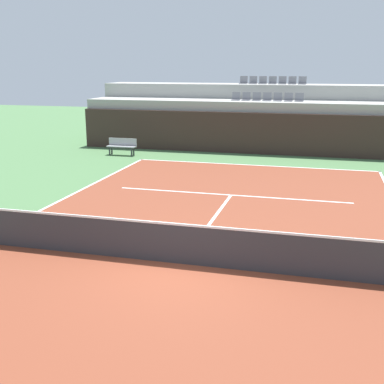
{
  "coord_description": "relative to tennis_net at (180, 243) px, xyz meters",
  "views": [
    {
      "loc": [
        3.0,
        -10.15,
        4.44
      ],
      "look_at": [
        -0.25,
        2.0,
        1.2
      ],
      "focal_mm": 46.14,
      "sensor_mm": 36.0,
      "label": 1
    }
  ],
  "objects": [
    {
      "name": "player_bench",
      "position": [
        -6.86,
        12.92,
        -0.0
      ],
      "size": [
        1.5,
        0.4,
        0.85
      ],
      "color": "#99999E",
      "rests_on": "ground_plane"
    },
    {
      "name": "baseline_far",
      "position": [
        0.0,
        11.95,
        -0.5
      ],
      "size": [
        11.0,
        0.1,
        0.0
      ],
      "primitive_type": "cube",
      "color": "white",
      "rests_on": "court_surface"
    },
    {
      "name": "seating_row_lower",
      "position": [
        -0.0,
        16.49,
        2.23
      ],
      "size": [
        3.78,
        0.44,
        0.44
      ],
      "color": "slate",
      "rests_on": "stands_tier_lower"
    },
    {
      "name": "stands_tier_lower",
      "position": [
        0.0,
        16.4,
        0.8
      ],
      "size": [
        19.66,
        2.4,
        2.61
      ],
      "primitive_type": "cube",
      "color": "#9E9E99",
      "rests_on": "ground_plane"
    },
    {
      "name": "seating_row_upper",
      "position": [
        -0.0,
        18.89,
        3.02
      ],
      "size": [
        3.78,
        0.44,
        0.44
      ],
      "color": "slate",
      "rests_on": "stands_tier_upper"
    },
    {
      "name": "court_surface",
      "position": [
        0.0,
        0.0,
        -0.5
      ],
      "size": [
        11.0,
        24.0,
        0.01
      ],
      "primitive_type": "cube",
      "color": "brown",
      "rests_on": "ground_plane"
    },
    {
      "name": "service_line_far",
      "position": [
        0.0,
        6.4,
        -0.5
      ],
      "size": [
        8.26,
        0.1,
        0.0
      ],
      "primitive_type": "cube",
      "color": "white",
      "rests_on": "court_surface"
    },
    {
      "name": "centre_service_line",
      "position": [
        0.0,
        3.2,
        -0.5
      ],
      "size": [
        0.1,
        6.4,
        0.0
      ],
      "primitive_type": "cube",
      "color": "white",
      "rests_on": "court_surface"
    },
    {
      "name": "ground_plane",
      "position": [
        0.0,
        0.0,
        -0.51
      ],
      "size": [
        80.0,
        80.0,
        0.0
      ],
      "primitive_type": "plane",
      "color": "#477042"
    },
    {
      "name": "back_wall",
      "position": [
        0.0,
        15.05,
        0.55
      ],
      "size": [
        19.66,
        0.3,
        2.11
      ],
      "primitive_type": "cube",
      "color": "#33231E",
      "rests_on": "ground_plane"
    },
    {
      "name": "stands_tier_upper",
      "position": [
        0.0,
        18.8,
        1.19
      ],
      "size": [
        19.66,
        2.4,
        3.4
      ],
      "primitive_type": "cube",
      "color": "#9E9E99",
      "rests_on": "ground_plane"
    },
    {
      "name": "tennis_net",
      "position": [
        0.0,
        0.0,
        0.0
      ],
      "size": [
        11.08,
        0.08,
        1.07
      ],
      "color": "black",
      "rests_on": "court_surface"
    }
  ]
}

